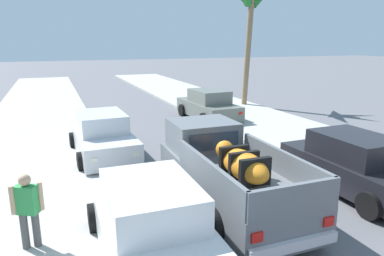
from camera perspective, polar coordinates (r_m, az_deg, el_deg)
name	(u,v)px	position (r m, az deg, el deg)	size (l,w,h in m)	color
sidewalk_left	(35,168)	(12.13, -24.11, -5.98)	(4.93, 60.00, 0.12)	#B2AFA8
sidewalk_right	(298,137)	(15.32, 16.89, -1.36)	(4.93, 60.00, 0.12)	#B2AFA8
curb_left	(71,164)	(12.12, -19.05, -5.58)	(0.16, 60.00, 0.10)	silver
curb_right	(277,140)	(14.69, 13.63, -1.83)	(0.16, 60.00, 0.10)	silver
pickup_truck	(225,172)	(8.70, 5.37, -7.15)	(2.27, 5.24, 1.80)	slate
car_left_near	(208,106)	(18.14, 2.68, 3.65)	(2.20, 4.33, 1.54)	slate
car_right_near	(151,224)	(6.63, -6.75, -15.19)	(2.09, 4.29, 1.54)	silver
car_left_mid	(355,165)	(10.36, 24.94, -5.55)	(2.05, 4.27, 1.54)	black
car_right_mid	(103,136)	(12.62, -14.32, -1.32)	(2.12, 4.30, 1.54)	silver
palm_tree_left_mid	(249,4)	(21.89, 9.28, 19.24)	(3.43, 3.64, 7.39)	#846B4C
pedestrian	(28,209)	(7.34, -25.11, -11.76)	(0.57, 0.38, 1.59)	#4C4C4C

